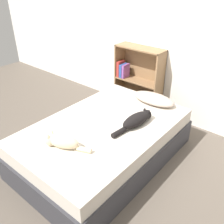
{
  "coord_description": "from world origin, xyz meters",
  "views": [
    {
      "loc": [
        1.57,
        -1.74,
        2.0
      ],
      "look_at": [
        0.0,
        0.15,
        0.58
      ],
      "focal_mm": 40.0,
      "sensor_mm": 36.0,
      "label": 1
    }
  ],
  "objects_px": {
    "bed": "(104,142)",
    "cat_dark": "(137,120)",
    "pillow": "(154,99)",
    "cat_light": "(61,141)",
    "bookshelf": "(138,79)"
  },
  "relations": [
    {
      "from": "cat_light",
      "to": "cat_dark",
      "type": "distance_m",
      "value": 0.88
    },
    {
      "from": "cat_light",
      "to": "cat_dark",
      "type": "relative_size",
      "value": 0.78
    },
    {
      "from": "cat_light",
      "to": "cat_dark",
      "type": "height_order",
      "value": "cat_light"
    },
    {
      "from": "bed",
      "to": "cat_dark",
      "type": "height_order",
      "value": "cat_dark"
    },
    {
      "from": "bed",
      "to": "pillow",
      "type": "distance_m",
      "value": 0.88
    },
    {
      "from": "cat_dark",
      "to": "bed",
      "type": "bearing_deg",
      "value": 137.18
    },
    {
      "from": "cat_dark",
      "to": "cat_light",
      "type": "bearing_deg",
      "value": 163.23
    },
    {
      "from": "cat_dark",
      "to": "pillow",
      "type": "bearing_deg",
      "value": 19.36
    },
    {
      "from": "pillow",
      "to": "bookshelf",
      "type": "bearing_deg",
      "value": 140.37
    },
    {
      "from": "cat_light",
      "to": "bookshelf",
      "type": "distance_m",
      "value": 1.87
    },
    {
      "from": "bed",
      "to": "cat_light",
      "type": "relative_size",
      "value": 4.19
    },
    {
      "from": "pillow",
      "to": "cat_dark",
      "type": "height_order",
      "value": "cat_dark"
    },
    {
      "from": "bed",
      "to": "cat_dark",
      "type": "relative_size",
      "value": 3.26
    },
    {
      "from": "bed",
      "to": "pillow",
      "type": "xyz_separation_m",
      "value": [
        0.14,
        0.81,
        0.3
      ]
    },
    {
      "from": "pillow",
      "to": "cat_dark",
      "type": "relative_size",
      "value": 0.95
    }
  ]
}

